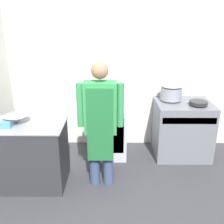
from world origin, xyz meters
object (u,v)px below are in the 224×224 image
fridge_unit (107,130)px  stock_pot (171,92)px  person_cook (101,120)px  saute_pan (198,103)px  mixing_bowl (16,119)px  plastic_tub (7,124)px  stove (182,129)px

fridge_unit → stock_pot: bearing=4.8°
person_cook → saute_pan: person_cook is taller
person_cook → stock_pot: bearing=41.3°
fridge_unit → mixing_bowl: bearing=-144.3°
mixing_bowl → saute_pan: bearing=14.7°
person_cook → plastic_tub: person_cook is taller
saute_pan → mixing_bowl: bearing=-165.3°
fridge_unit → mixing_bowl: (-1.15, -0.83, 0.51)m
stove → plastic_tub: size_ratio=7.53×
fridge_unit → stock_pot: 1.19m
stove → plastic_tub: 2.64m
fridge_unit → saute_pan: 1.49m
stove → fridge_unit: size_ratio=1.09×
saute_pan → stove: bearing=144.8°
mixing_bowl → stock_pot: 2.36m
saute_pan → person_cook: bearing=-154.1°
stove → person_cook: size_ratio=0.55×
stove → mixing_bowl: bearing=-161.6°
stove → stock_pot: 0.63m
plastic_tub → saute_pan: 2.72m
stove → mixing_bowl: size_ratio=2.83×
plastic_tub → stove: bearing=20.9°
mixing_bowl → plastic_tub: (-0.06, -0.14, -0.01)m
fridge_unit → plastic_tub: (-1.21, -0.97, 0.50)m
mixing_bowl → plastic_tub: size_ratio=2.66×
stove → stock_pot: (-0.19, 0.12, 0.59)m
stove → plastic_tub: bearing=-159.1°
stove → mixing_bowl: 2.54m
person_cook → saute_pan: (1.45, 0.70, 0.00)m
stove → saute_pan: (0.17, -0.12, 0.49)m
mixing_bowl → fridge_unit: bearing=35.7°
stove → saute_pan: size_ratio=3.33×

